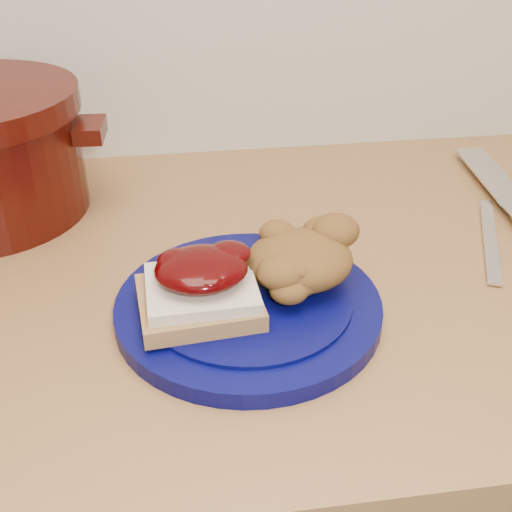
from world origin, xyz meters
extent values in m
cylinder|color=#04053F|center=(-0.02, 1.41, 0.91)|extent=(0.25, 0.25, 0.02)
cube|color=olive|center=(-0.07, 1.40, 0.93)|extent=(0.11, 0.10, 0.02)
cube|color=beige|center=(-0.07, 1.40, 0.94)|extent=(0.10, 0.09, 0.01)
ellipsoid|color=black|center=(-0.06, 1.40, 0.96)|extent=(0.08, 0.07, 0.02)
ellipsoid|color=brown|center=(0.03, 1.43, 0.94)|extent=(0.10, 0.09, 0.05)
cube|color=silver|center=(0.32, 1.62, 0.91)|extent=(0.06, 0.23, 0.00)
cube|color=silver|center=(0.26, 1.50, 0.90)|extent=(0.08, 0.17, 0.00)
cube|color=black|center=(-0.17, 1.65, 1.00)|extent=(0.04, 0.06, 0.02)
camera|label=1|loc=(-0.08, 0.94, 1.26)|focal=45.00mm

